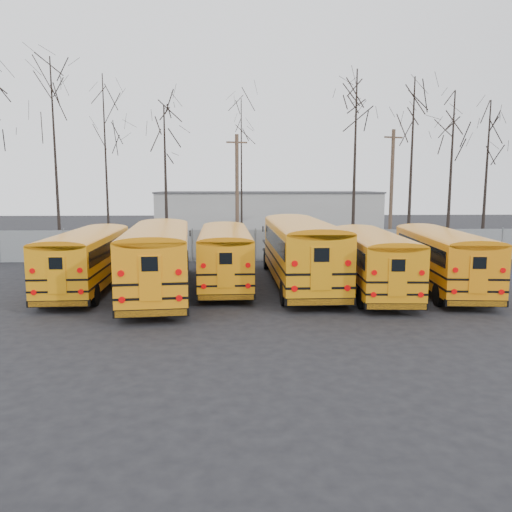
{
  "coord_description": "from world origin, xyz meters",
  "views": [
    {
      "loc": [
        -1.19,
        -19.43,
        4.83
      ],
      "look_at": [
        -0.32,
        3.04,
        1.6
      ],
      "focal_mm": 35.0,
      "sensor_mm": 36.0,
      "label": 1
    }
  ],
  "objects_px": {
    "bus_b": "(159,254)",
    "bus_a": "(88,255)",
    "bus_c": "(225,251)",
    "bus_f": "(441,254)",
    "bus_d": "(301,247)",
    "utility_pole_left": "(237,193)",
    "utility_pole_right": "(392,187)",
    "bus_e": "(371,256)"
  },
  "relations": [
    {
      "from": "bus_d",
      "to": "utility_pole_left",
      "type": "xyz_separation_m",
      "value": [
        -2.98,
        11.82,
        2.33
      ]
    },
    {
      "from": "bus_f",
      "to": "utility_pole_right",
      "type": "height_order",
      "value": "utility_pole_right"
    },
    {
      "from": "bus_c",
      "to": "bus_d",
      "type": "xyz_separation_m",
      "value": [
        3.59,
        -0.52,
        0.24
      ]
    },
    {
      "from": "utility_pole_left",
      "to": "utility_pole_right",
      "type": "height_order",
      "value": "utility_pole_right"
    },
    {
      "from": "bus_c",
      "to": "bus_f",
      "type": "bearing_deg",
      "value": -10.03
    },
    {
      "from": "utility_pole_left",
      "to": "utility_pole_right",
      "type": "xyz_separation_m",
      "value": [
        12.11,
        3.87,
        0.41
      ]
    },
    {
      "from": "bus_a",
      "to": "bus_b",
      "type": "xyz_separation_m",
      "value": [
        3.42,
        -1.21,
        0.19
      ]
    },
    {
      "from": "bus_e",
      "to": "utility_pole_left",
      "type": "height_order",
      "value": "utility_pole_left"
    },
    {
      "from": "bus_d",
      "to": "bus_f",
      "type": "relative_size",
      "value": 1.14
    },
    {
      "from": "utility_pole_right",
      "to": "bus_a",
      "type": "bearing_deg",
      "value": -156.67
    },
    {
      "from": "bus_e",
      "to": "bus_a",
      "type": "bearing_deg",
      "value": 178.85
    },
    {
      "from": "bus_e",
      "to": "bus_f",
      "type": "height_order",
      "value": "bus_f"
    },
    {
      "from": "bus_c",
      "to": "bus_a",
      "type": "bearing_deg",
      "value": -173.87
    },
    {
      "from": "bus_a",
      "to": "bus_c",
      "type": "xyz_separation_m",
      "value": [
        6.26,
        0.87,
        0.02
      ]
    },
    {
      "from": "bus_e",
      "to": "bus_b",
      "type": "bearing_deg",
      "value": -175.35
    },
    {
      "from": "bus_b",
      "to": "bus_e",
      "type": "height_order",
      "value": "bus_b"
    },
    {
      "from": "bus_c",
      "to": "bus_e",
      "type": "height_order",
      "value": "bus_c"
    },
    {
      "from": "bus_e",
      "to": "utility_pole_left",
      "type": "relative_size",
      "value": 1.22
    },
    {
      "from": "bus_c",
      "to": "utility_pole_right",
      "type": "relative_size",
      "value": 1.13
    },
    {
      "from": "bus_f",
      "to": "bus_b",
      "type": "bearing_deg",
      "value": -172.06
    },
    {
      "from": "bus_d",
      "to": "bus_f",
      "type": "bearing_deg",
      "value": -9.52
    },
    {
      "from": "bus_f",
      "to": "utility_pole_left",
      "type": "xyz_separation_m",
      "value": [
        -9.34,
        12.75,
        2.59
      ]
    },
    {
      "from": "bus_a",
      "to": "bus_b",
      "type": "relative_size",
      "value": 0.89
    },
    {
      "from": "bus_d",
      "to": "utility_pole_right",
      "type": "xyz_separation_m",
      "value": [
        9.13,
        15.7,
        2.74
      ]
    },
    {
      "from": "bus_b",
      "to": "bus_f",
      "type": "height_order",
      "value": "bus_b"
    },
    {
      "from": "bus_a",
      "to": "bus_f",
      "type": "relative_size",
      "value": 0.99
    },
    {
      "from": "bus_d",
      "to": "utility_pole_left",
      "type": "relative_size",
      "value": 1.42
    },
    {
      "from": "bus_e",
      "to": "bus_f",
      "type": "bearing_deg",
      "value": 9.32
    },
    {
      "from": "bus_b",
      "to": "utility_pole_left",
      "type": "bearing_deg",
      "value": 70.1
    },
    {
      "from": "bus_a",
      "to": "bus_d",
      "type": "distance_m",
      "value": 9.86
    },
    {
      "from": "bus_f",
      "to": "utility_pole_right",
      "type": "distance_m",
      "value": 17.11
    },
    {
      "from": "bus_b",
      "to": "bus_e",
      "type": "bearing_deg",
      "value": -3.78
    },
    {
      "from": "bus_b",
      "to": "bus_a",
      "type": "bearing_deg",
      "value": 155.13
    },
    {
      "from": "bus_b",
      "to": "utility_pole_left",
      "type": "distance_m",
      "value": 14.04
    },
    {
      "from": "bus_c",
      "to": "bus_e",
      "type": "relative_size",
      "value": 1.01
    },
    {
      "from": "bus_b",
      "to": "bus_f",
      "type": "bearing_deg",
      "value": -2.56
    },
    {
      "from": "bus_e",
      "to": "utility_pole_left",
      "type": "bearing_deg",
      "value": 117.66
    },
    {
      "from": "bus_b",
      "to": "utility_pole_right",
      "type": "relative_size",
      "value": 1.26
    },
    {
      "from": "bus_a",
      "to": "bus_d",
      "type": "relative_size",
      "value": 0.86
    },
    {
      "from": "bus_b",
      "to": "bus_d",
      "type": "height_order",
      "value": "bus_d"
    },
    {
      "from": "utility_pole_left",
      "to": "bus_c",
      "type": "bearing_deg",
      "value": -106.74
    },
    {
      "from": "bus_e",
      "to": "utility_pole_right",
      "type": "bearing_deg",
      "value": 73.28
    }
  ]
}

